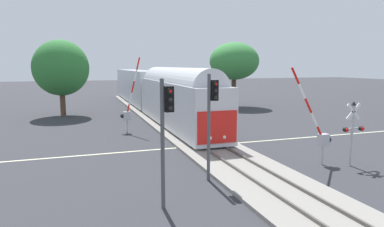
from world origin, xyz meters
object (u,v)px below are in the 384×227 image
at_px(crossing_gate_far, 128,109).
at_px(traffic_signal_near_left, 166,123).
at_px(commuter_train, 152,89).
at_px(crossing_signal_mast, 353,127).
at_px(crossing_gate_near, 320,133).
at_px(oak_far_right, 234,61).
at_px(oak_behind_train, 61,68).
at_px(traffic_signal_median, 212,110).

relative_size(crossing_gate_far, traffic_signal_near_left, 1.22).
bearing_deg(commuter_train, crossing_signal_mast, -76.66).
xyz_separation_m(crossing_gate_near, oak_far_right, (7.40, 26.73, 4.32)).
bearing_deg(crossing_signal_mast, crossing_gate_far, 127.71).
relative_size(crossing_gate_near, crossing_gate_far, 0.88).
relative_size(crossing_gate_near, crossing_signal_mast, 1.51).
bearing_deg(crossing_signal_mast, oak_behind_train, 122.30).
bearing_deg(oak_far_right, oak_behind_train, -175.17).
distance_m(commuter_train, oak_behind_train, 10.49).
bearing_deg(oak_behind_train, oak_far_right, 4.83).
xyz_separation_m(commuter_train, traffic_signal_near_left, (-5.29, -27.62, 0.69)).
bearing_deg(oak_far_right, traffic_signal_near_left, -120.01).
distance_m(commuter_train, traffic_signal_near_left, 28.13).
xyz_separation_m(commuter_train, traffic_signal_median, (-2.37, -25.11, 0.75)).
bearing_deg(traffic_signal_median, traffic_signal_near_left, -139.30).
height_order(oak_far_right, oak_behind_train, oak_far_right).
xyz_separation_m(commuter_train, oak_behind_train, (-10.16, 0.20, 2.59)).
distance_m(crossing_gate_near, traffic_signal_median, 7.04).
distance_m(crossing_gate_near, crossing_gate_far, 15.82).
height_order(crossing_gate_far, oak_behind_train, oak_behind_train).
height_order(commuter_train, traffic_signal_median, commuter_train).
bearing_deg(crossing_signal_mast, traffic_signal_near_left, -168.96).
height_order(crossing_signal_mast, crossing_gate_far, crossing_gate_far).
height_order(commuter_train, crossing_gate_near, crossing_gate_near).
xyz_separation_m(crossing_signal_mast, traffic_signal_near_left, (-11.32, -2.21, 1.22)).
xyz_separation_m(traffic_signal_median, oak_behind_train, (-7.79, 25.30, 1.83)).
bearing_deg(oak_far_right, crossing_signal_mast, -101.97).
bearing_deg(commuter_train, oak_behind_train, 178.90).
bearing_deg(crossing_gate_near, traffic_signal_median, -176.40).
height_order(crossing_gate_near, crossing_signal_mast, crossing_gate_near).
distance_m(traffic_signal_median, oak_behind_train, 26.54).
bearing_deg(crossing_gate_far, oak_behind_train, 115.14).
relative_size(commuter_train, oak_behind_train, 5.17).
relative_size(crossing_gate_near, oak_far_right, 0.64).
relative_size(commuter_train, traffic_signal_median, 8.29).
relative_size(crossing_gate_far, traffic_signal_median, 1.20).
height_order(commuter_train, traffic_signal_near_left, commuter_train).
distance_m(crossing_gate_near, oak_behind_train, 29.06).
height_order(traffic_signal_median, oak_far_right, oak_far_right).
distance_m(crossing_gate_far, oak_behind_train, 13.55).
distance_m(crossing_gate_near, oak_far_right, 28.07).
distance_m(traffic_signal_median, traffic_signal_near_left, 3.85).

